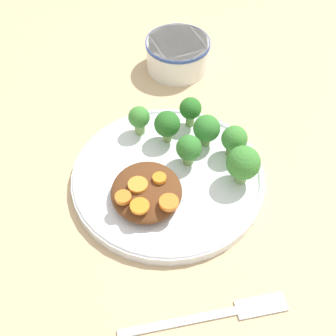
{
  "coord_description": "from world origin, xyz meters",
  "views": [
    {
      "loc": [
        0.01,
        0.43,
        0.54
      ],
      "look_at": [
        0.0,
        0.0,
        0.03
      ],
      "focal_mm": 50.0,
      "sensor_mm": 36.0,
      "label": 1
    }
  ],
  "objects": [
    {
      "name": "ground_plane",
      "position": [
        0.0,
        0.0,
        0.0
      ],
      "size": [
        4.0,
        4.0,
        0.0
      ],
      "primitive_type": "plane",
      "color": "tan"
    },
    {
      "name": "plate",
      "position": [
        0.0,
        0.0,
        0.01
      ],
      "size": [
        0.28,
        0.28,
        0.02
      ],
      "color": "white",
      "rests_on": "ground_plane"
    },
    {
      "name": "dip_bowl",
      "position": [
        -0.02,
        -0.27,
        0.03
      ],
      "size": [
        0.11,
        0.11,
        0.06
      ],
      "color": "white",
      "rests_on": "ground_plane"
    },
    {
      "name": "stew_mound",
      "position": [
        0.03,
        0.04,
        0.03
      ],
      "size": [
        0.1,
        0.11,
        0.03
      ],
      "primitive_type": "ellipsoid",
      "color": "#5B3319",
      "rests_on": "plate"
    },
    {
      "name": "broccoli_floret_0",
      "position": [
        -0.03,
        -0.02,
        0.04
      ],
      "size": [
        0.04,
        0.04,
        0.05
      ],
      "color": "#759E51",
      "rests_on": "plate"
    },
    {
      "name": "broccoli_floret_1",
      "position": [
        0.04,
        -0.09,
        0.04
      ],
      "size": [
        0.03,
        0.03,
        0.05
      ],
      "color": "#7FA85B",
      "rests_on": "plate"
    },
    {
      "name": "broccoli_floret_2",
      "position": [
        0.0,
        -0.07,
        0.05
      ],
      "size": [
        0.04,
        0.04,
        0.05
      ],
      "color": "#759E51",
      "rests_on": "plate"
    },
    {
      "name": "broccoli_floret_3",
      "position": [
        -0.1,
        -0.04,
        0.04
      ],
      "size": [
        0.04,
        0.04,
        0.05
      ],
      "color": "#759E51",
      "rests_on": "plate"
    },
    {
      "name": "broccoli_floret_4",
      "position": [
        -0.04,
        -0.1,
        0.05
      ],
      "size": [
        0.03,
        0.03,
        0.05
      ],
      "color": "#759E51",
      "rests_on": "plate"
    },
    {
      "name": "broccoli_floret_5",
      "position": [
        -0.1,
        0.01,
        0.05
      ],
      "size": [
        0.05,
        0.05,
        0.06
      ],
      "color": "#7FA85B",
      "rests_on": "plate"
    },
    {
      "name": "broccoli_floret_6",
      "position": [
        -0.06,
        -0.06,
        0.05
      ],
      "size": [
        0.04,
        0.04,
        0.05
      ],
      "color": "#759E51",
      "rests_on": "plate"
    },
    {
      "name": "carrot_slice_0",
      "position": [
        0.01,
        0.03,
        0.04
      ],
      "size": [
        0.02,
        0.02,
        0.01
      ],
      "primitive_type": "cylinder",
      "color": "orange",
      "rests_on": "stew_mound"
    },
    {
      "name": "carrot_slice_1",
      "position": [
        0.06,
        0.06,
        0.04
      ],
      "size": [
        0.02,
        0.02,
        0.01
      ],
      "primitive_type": "cylinder",
      "color": "orange",
      "rests_on": "stew_mound"
    },
    {
      "name": "carrot_slice_2",
      "position": [
        -0.0,
        0.07,
        0.04
      ],
      "size": [
        0.03,
        0.03,
        0.01
      ],
      "primitive_type": "cylinder",
      "color": "orange",
      "rests_on": "stew_mound"
    },
    {
      "name": "carrot_slice_3",
      "position": [
        0.04,
        0.04,
        0.04
      ],
      "size": [
        0.03,
        0.03,
        0.0
      ],
      "primitive_type": "cylinder",
      "color": "orange",
      "rests_on": "stew_mound"
    },
    {
      "name": "carrot_slice_4",
      "position": [
        0.04,
        0.07,
        0.04
      ],
      "size": [
        0.03,
        0.03,
        0.0
      ],
      "primitive_type": "cylinder",
      "color": "orange",
      "rests_on": "stew_mound"
    },
    {
      "name": "fork",
      "position": [
        -0.06,
        0.2,
        0.0
      ],
      "size": [
        0.2,
        0.05,
        0.01
      ],
      "rotation": [
        0.0,
        0.0,
        9.61
      ],
      "color": "silver",
      "rests_on": "ground_plane"
    }
  ]
}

